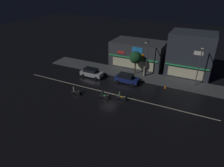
# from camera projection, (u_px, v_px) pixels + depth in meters

# --- Properties ---
(ground_plane) EXTENTS (140.00, 140.00, 0.00)m
(ground_plane) POSITION_uv_depth(u_px,v_px,m) (109.00, 93.00, 31.94)
(ground_plane) COLOR black
(lane_divider_stripe) EXTENTS (32.96, 0.16, 0.01)m
(lane_divider_stripe) POSITION_uv_depth(u_px,v_px,m) (109.00, 93.00, 31.94)
(lane_divider_stripe) COLOR beige
(lane_divider_stripe) RESTS_ON ground
(sidewalk_far) EXTENTS (34.69, 4.36, 0.14)m
(sidewalk_far) POSITION_uv_depth(u_px,v_px,m) (128.00, 73.00, 38.67)
(sidewalk_far) COLOR #424447
(sidewalk_far) RESTS_ON ground
(storefront_left_block) EXTENTS (10.93, 6.54, 5.20)m
(storefront_left_block) POSITION_uv_depth(u_px,v_px,m) (138.00, 53.00, 41.79)
(storefront_left_block) COLOR #383A3F
(storefront_left_block) RESTS_ON ground
(storefront_center_block) EXTENTS (7.97, 6.34, 8.14)m
(storefront_center_block) POSITION_uv_depth(u_px,v_px,m) (190.00, 54.00, 36.97)
(storefront_center_block) COLOR #2D333D
(storefront_center_block) RESTS_ON ground
(streetlamp_west) EXTENTS (0.44, 1.64, 6.91)m
(streetlamp_west) POSITION_uv_depth(u_px,v_px,m) (147.00, 56.00, 35.66)
(streetlamp_west) COLOR #47494C
(streetlamp_west) RESTS_ON sidewalk_far
(streetlamp_mid) EXTENTS (0.44, 1.64, 7.13)m
(streetlamp_mid) POSITION_uv_depth(u_px,v_px,m) (199.00, 63.00, 32.05)
(streetlamp_mid) COLOR #47494C
(streetlamp_mid) RESTS_ON sidewalk_far
(pedestrian_on_sidewalk) EXTENTS (0.41, 0.41, 1.93)m
(pedestrian_on_sidewalk) POSITION_uv_depth(u_px,v_px,m) (144.00, 72.00, 37.12)
(pedestrian_on_sidewalk) COLOR gray
(pedestrian_on_sidewalk) RESTS_ON sidewalk_far
(street_tree) EXTENTS (2.34, 2.34, 4.46)m
(street_tree) POSITION_uv_depth(u_px,v_px,m) (136.00, 58.00, 37.07)
(street_tree) COLOR #473323
(street_tree) RESTS_ON sidewalk_far
(parked_car_near_kerb) EXTENTS (4.30, 1.98, 1.67)m
(parked_car_near_kerb) POSITION_uv_depth(u_px,v_px,m) (92.00, 73.00, 37.13)
(parked_car_near_kerb) COLOR #9EA0A5
(parked_car_near_kerb) RESTS_ON ground
(parked_car_trailing) EXTENTS (4.30, 1.98, 1.67)m
(parked_car_trailing) POSITION_uv_depth(u_px,v_px,m) (127.00, 78.00, 34.87)
(parked_car_trailing) COLOR navy
(parked_car_trailing) RESTS_ON ground
(motorcycle_lead) EXTENTS (1.90, 0.60, 1.52)m
(motorcycle_lead) POSITION_uv_depth(u_px,v_px,m) (103.00, 95.00, 30.15)
(motorcycle_lead) COLOR black
(motorcycle_lead) RESTS_ON ground
(motorcycle_following) EXTENTS (1.90, 0.60, 1.52)m
(motorcycle_following) POSITION_uv_depth(u_px,v_px,m) (75.00, 91.00, 31.26)
(motorcycle_following) COLOR black
(motorcycle_following) RESTS_ON ground
(motorcycle_opposite_lane) EXTENTS (1.90, 0.60, 1.52)m
(motorcycle_opposite_lane) POSITION_uv_depth(u_px,v_px,m) (120.00, 96.00, 29.80)
(motorcycle_opposite_lane) COLOR black
(motorcycle_opposite_lane) RESTS_ON ground
(traffic_cone) EXTENTS (0.36, 0.36, 0.55)m
(traffic_cone) POSITION_uv_depth(u_px,v_px,m) (165.00, 87.00, 33.30)
(traffic_cone) COLOR orange
(traffic_cone) RESTS_ON ground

